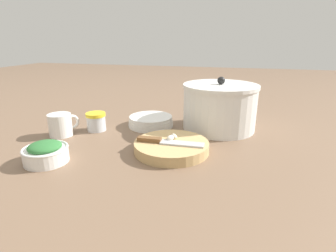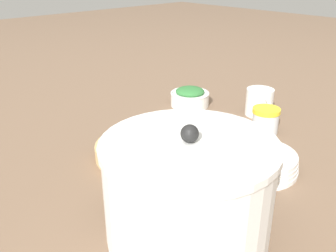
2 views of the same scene
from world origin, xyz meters
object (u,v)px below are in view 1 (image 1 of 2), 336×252
(spice_jar, at_px, (96,122))
(plate_stack, at_px, (151,121))
(coffee_mug, at_px, (61,125))
(garlic_cloves, at_px, (172,137))
(herb_bowl, at_px, (46,152))
(chef_knife, at_px, (166,142))
(stock_pot, at_px, (219,107))
(cutting_board, at_px, (171,147))

(spice_jar, height_order, plate_stack, spice_jar)
(coffee_mug, xyz_separation_m, plate_stack, (0.27, 0.18, -0.02))
(garlic_cloves, bearing_deg, spice_jar, 162.61)
(coffee_mug, relative_size, plate_stack, 0.58)
(garlic_cloves, height_order, plate_stack, garlic_cloves)
(herb_bowl, relative_size, coffee_mug, 1.19)
(herb_bowl, xyz_separation_m, plate_stack, (0.18, 0.37, -0.01))
(chef_knife, height_order, stock_pot, stock_pot)
(chef_knife, height_order, spice_jar, spice_jar)
(cutting_board, relative_size, coffee_mug, 2.22)
(plate_stack, bearing_deg, stock_pot, 8.70)
(chef_knife, relative_size, plate_stack, 1.16)
(stock_pot, bearing_deg, spice_jar, -162.34)
(cutting_board, distance_m, plate_stack, 0.26)
(cutting_board, bearing_deg, stock_pot, 64.92)
(chef_knife, relative_size, spice_jar, 2.82)
(chef_knife, distance_m, coffee_mug, 0.40)
(coffee_mug, relative_size, stock_pot, 0.37)
(herb_bowl, bearing_deg, cutting_board, 26.40)
(herb_bowl, height_order, spice_jar, spice_jar)
(herb_bowl, relative_size, stock_pot, 0.44)
(plate_stack, xyz_separation_m, stock_pot, (0.26, 0.04, 0.06))
(garlic_cloves, distance_m, coffee_mug, 0.41)
(cutting_board, height_order, herb_bowl, herb_bowl)
(chef_knife, distance_m, garlic_cloves, 0.03)
(cutting_board, relative_size, spice_jar, 3.16)
(herb_bowl, height_order, plate_stack, herb_bowl)
(coffee_mug, bearing_deg, garlic_cloves, -2.53)
(herb_bowl, bearing_deg, chef_knife, 25.58)
(cutting_board, xyz_separation_m, herb_bowl, (-0.32, -0.16, 0.01))
(plate_stack, relative_size, stock_pot, 0.63)
(cutting_board, height_order, stock_pot, stock_pot)
(chef_knife, xyz_separation_m, coffee_mug, (-0.39, 0.05, 0.00))
(spice_jar, relative_size, coffee_mug, 0.70)
(spice_jar, xyz_separation_m, stock_pot, (0.44, 0.14, 0.05))
(stock_pot, bearing_deg, herb_bowl, -136.58)
(plate_stack, distance_m, stock_pot, 0.27)
(garlic_cloves, height_order, coffee_mug, coffee_mug)
(garlic_cloves, relative_size, plate_stack, 0.27)
(chef_knife, bearing_deg, garlic_cloves, 158.31)
(garlic_cloves, relative_size, spice_jar, 0.65)
(cutting_board, bearing_deg, coffee_mug, 174.92)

